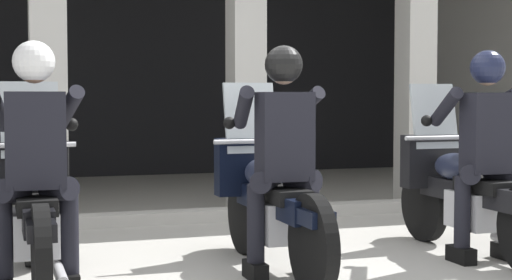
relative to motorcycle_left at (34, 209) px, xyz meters
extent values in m
plane|color=#A8A59E|center=(1.62, 2.80, -0.50)|extent=(80.00, 80.00, 0.00)
cube|color=black|center=(1.29, 7.05, 1.14)|extent=(11.25, 0.24, 3.28)
cube|color=silver|center=(6.81, 4.77, 1.14)|extent=(0.30, 4.95, 3.28)
cube|color=beige|center=(0.26, 2.64, 0.92)|extent=(0.35, 0.36, 2.84)
cube|color=beige|center=(2.31, 2.64, 0.92)|extent=(0.35, 0.36, 2.84)
cube|color=beige|center=(4.36, 2.64, 0.92)|extent=(0.35, 0.36, 2.84)
cube|color=#B7B5AD|center=(1.29, 2.14, -0.44)|extent=(10.85, 0.24, 0.12)
cylinder|color=black|center=(0.00, 0.58, -0.18)|extent=(0.09, 0.64, 0.64)
cylinder|color=black|center=(0.00, -0.82, -0.18)|extent=(0.09, 0.64, 0.64)
cube|color=black|center=(0.00, 0.58, 0.03)|extent=(0.14, 0.44, 0.08)
cube|color=silver|center=(0.00, -0.17, -0.13)|extent=(0.28, 0.44, 0.28)
cube|color=black|center=(0.00, -0.12, 0.00)|extent=(0.18, 1.24, 0.16)
ellipsoid|color=#B2B2B7|center=(0.00, 0.10, 0.18)|extent=(0.26, 0.48, 0.22)
cube|color=black|center=(0.00, -0.30, 0.07)|extent=(0.24, 0.52, 0.10)
cube|color=black|center=(0.00, -0.76, 0.00)|extent=(0.16, 0.48, 0.10)
cylinder|color=silver|center=(0.00, 0.52, 0.06)|extent=(0.05, 0.24, 0.53)
cube|color=black|center=(0.00, 0.46, 0.20)|extent=(0.52, 0.16, 0.44)
sphere|color=silver|center=(0.00, 0.56, 0.22)|extent=(0.18, 0.18, 0.18)
cube|color=silver|center=(0.00, 0.44, 0.57)|extent=(0.40, 0.14, 0.54)
cylinder|color=silver|center=(0.00, 0.36, 0.40)|extent=(0.62, 0.04, 0.04)
cylinder|color=silver|center=(0.12, -0.52, -0.32)|extent=(0.07, 0.55, 0.07)
cube|color=black|center=(0.00, -0.32, 0.47)|extent=(0.36, 0.22, 0.60)
cube|color=#591414|center=(0.00, -0.20, 0.49)|extent=(0.05, 0.02, 0.32)
sphere|color=#936B51|center=(0.00, -0.30, 0.92)|extent=(0.21, 0.21, 0.21)
sphere|color=silver|center=(0.00, -0.30, 0.95)|extent=(0.26, 0.26, 0.26)
cylinder|color=black|center=(0.14, -0.30, 0.16)|extent=(0.26, 0.29, 0.17)
cylinder|color=black|center=(0.20, -0.30, -0.12)|extent=(0.12, 0.12, 0.53)
cylinder|color=black|center=(-0.14, -0.30, 0.16)|extent=(0.26, 0.29, 0.17)
cylinder|color=black|center=(-0.20, -0.30, -0.12)|extent=(0.12, 0.12, 0.53)
cylinder|color=black|center=(0.22, -0.09, 0.66)|extent=(0.19, 0.48, 0.31)
sphere|color=black|center=(0.26, 0.12, 0.55)|extent=(0.09, 0.09, 0.09)
cylinder|color=black|center=(1.62, 0.52, -0.18)|extent=(0.09, 0.64, 0.64)
cylinder|color=black|center=(1.62, -0.88, -0.18)|extent=(0.09, 0.64, 0.64)
cube|color=black|center=(1.62, 0.52, 0.03)|extent=(0.14, 0.44, 0.08)
cube|color=silver|center=(1.62, -0.23, -0.13)|extent=(0.28, 0.44, 0.28)
cube|color=black|center=(1.62, -0.18, 0.00)|extent=(0.18, 1.24, 0.16)
ellipsoid|color=#1E2338|center=(1.62, 0.04, 0.18)|extent=(0.26, 0.48, 0.22)
cube|color=black|center=(1.62, -0.36, 0.07)|extent=(0.24, 0.52, 0.10)
cube|color=black|center=(1.62, -0.82, 0.00)|extent=(0.16, 0.48, 0.10)
cylinder|color=silver|center=(1.62, 0.46, 0.06)|extent=(0.05, 0.24, 0.53)
cube|color=black|center=(1.62, 0.40, 0.20)|extent=(0.52, 0.16, 0.44)
sphere|color=silver|center=(1.62, 0.50, 0.22)|extent=(0.18, 0.18, 0.18)
cube|color=silver|center=(1.62, 0.38, 0.57)|extent=(0.40, 0.14, 0.54)
cylinder|color=silver|center=(1.62, 0.30, 0.40)|extent=(0.62, 0.04, 0.04)
cylinder|color=silver|center=(1.74, -0.58, -0.32)|extent=(0.07, 0.55, 0.07)
cube|color=black|center=(1.62, -0.38, 0.47)|extent=(0.36, 0.22, 0.60)
cube|color=#14193F|center=(1.62, -0.26, 0.49)|extent=(0.05, 0.02, 0.32)
sphere|color=tan|center=(1.62, -0.36, 0.92)|extent=(0.21, 0.21, 0.21)
sphere|color=black|center=(1.62, -0.36, 0.95)|extent=(0.26, 0.26, 0.26)
cylinder|color=black|center=(1.76, -0.36, 0.16)|extent=(0.26, 0.29, 0.17)
cylinder|color=black|center=(1.82, -0.36, -0.12)|extent=(0.12, 0.12, 0.53)
cube|color=black|center=(1.82, -0.35, -0.44)|extent=(0.11, 0.26, 0.12)
cylinder|color=black|center=(1.48, -0.36, 0.16)|extent=(0.26, 0.29, 0.17)
cylinder|color=black|center=(1.42, -0.36, -0.12)|extent=(0.12, 0.12, 0.53)
cube|color=black|center=(1.42, -0.35, -0.44)|extent=(0.11, 0.26, 0.12)
cylinder|color=black|center=(1.84, -0.15, 0.66)|extent=(0.19, 0.48, 0.31)
sphere|color=black|center=(1.88, 0.06, 0.55)|extent=(0.09, 0.09, 0.09)
cylinder|color=black|center=(1.40, -0.15, 0.66)|extent=(0.19, 0.48, 0.31)
sphere|color=black|center=(1.36, 0.06, 0.55)|extent=(0.09, 0.09, 0.09)
cylinder|color=black|center=(3.25, 0.54, -0.18)|extent=(0.09, 0.64, 0.64)
cube|color=black|center=(3.25, 0.54, 0.03)|extent=(0.14, 0.44, 0.08)
cube|color=silver|center=(3.25, -0.21, -0.13)|extent=(0.28, 0.44, 0.28)
cube|color=black|center=(3.25, -0.16, 0.00)|extent=(0.18, 1.24, 0.16)
ellipsoid|color=#1E2338|center=(3.25, 0.06, 0.18)|extent=(0.26, 0.48, 0.22)
cube|color=black|center=(3.25, -0.34, 0.07)|extent=(0.24, 0.52, 0.10)
cylinder|color=silver|center=(3.25, 0.48, 0.06)|extent=(0.05, 0.24, 0.53)
cube|color=black|center=(3.25, 0.42, 0.20)|extent=(0.52, 0.16, 0.44)
sphere|color=silver|center=(3.25, 0.52, 0.22)|extent=(0.18, 0.18, 0.18)
cube|color=silver|center=(3.25, 0.40, 0.57)|extent=(0.40, 0.14, 0.54)
cylinder|color=silver|center=(3.25, 0.32, 0.40)|extent=(0.62, 0.04, 0.04)
cube|color=black|center=(3.25, -0.36, 0.47)|extent=(0.36, 0.22, 0.60)
cube|color=#14193F|center=(3.25, -0.24, 0.49)|extent=(0.05, 0.02, 0.32)
sphere|color=tan|center=(3.25, -0.34, 0.92)|extent=(0.21, 0.21, 0.21)
sphere|color=#191E38|center=(3.25, -0.34, 0.95)|extent=(0.26, 0.26, 0.26)
cylinder|color=black|center=(3.39, -0.34, 0.16)|extent=(0.26, 0.29, 0.17)
cylinder|color=black|center=(3.45, -0.34, -0.12)|extent=(0.12, 0.12, 0.53)
cube|color=black|center=(3.45, -0.33, -0.44)|extent=(0.11, 0.26, 0.12)
cylinder|color=black|center=(3.11, -0.34, 0.16)|extent=(0.26, 0.29, 0.17)
cylinder|color=black|center=(3.05, -0.34, -0.12)|extent=(0.12, 0.12, 0.53)
cube|color=black|center=(3.05, -0.33, -0.44)|extent=(0.11, 0.26, 0.12)
cylinder|color=black|center=(3.47, -0.13, 0.66)|extent=(0.19, 0.48, 0.31)
sphere|color=black|center=(3.51, 0.08, 0.55)|extent=(0.09, 0.09, 0.09)
cylinder|color=black|center=(3.03, -0.13, 0.66)|extent=(0.19, 0.48, 0.31)
sphere|color=black|center=(2.99, 0.08, 0.55)|extent=(0.09, 0.09, 0.09)
camera|label=1|loc=(-0.23, -5.31, 0.74)|focal=54.71mm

